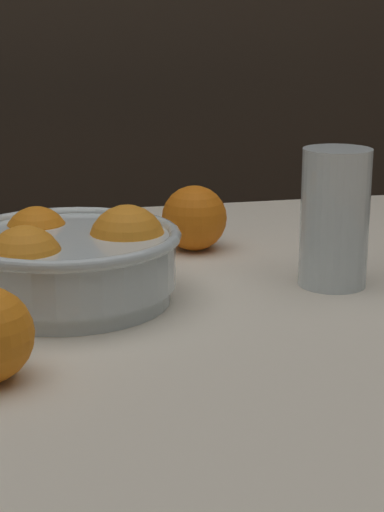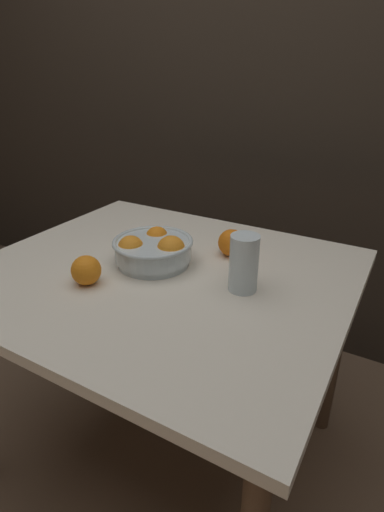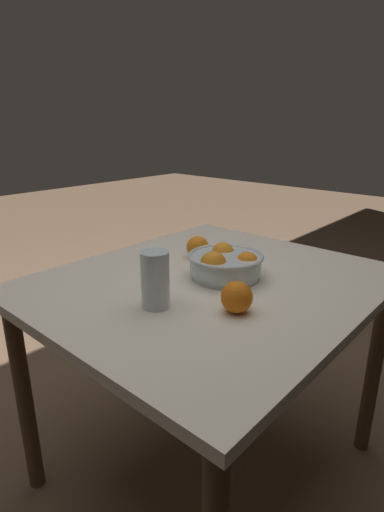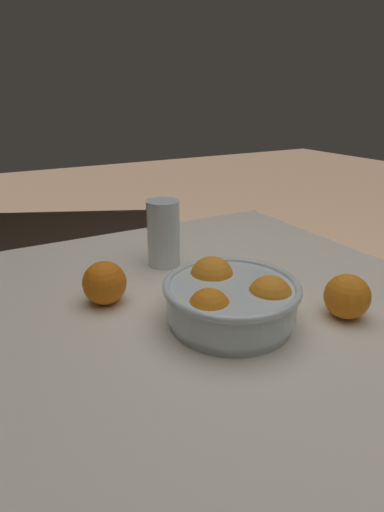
# 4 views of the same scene
# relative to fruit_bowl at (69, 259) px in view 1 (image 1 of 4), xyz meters

# --- Properties ---
(dining_table) EXTENTS (1.02, 0.88, 0.71)m
(dining_table) POSITION_rel_fruit_bowl_xyz_m (0.04, -0.02, -0.13)
(dining_table) COLOR beige
(dining_table) RESTS_ON ground_plane
(fruit_bowl) EXTENTS (0.23, 0.23, 0.10)m
(fruit_bowl) POSITION_rel_fruit_bowl_xyz_m (0.00, 0.00, 0.00)
(fruit_bowl) COLOR silver
(fruit_bowl) RESTS_ON dining_table
(juice_glass) EXTENTS (0.07, 0.07, 0.15)m
(juice_glass) POSITION_rel_fruit_bowl_xyz_m (0.28, -0.01, 0.02)
(juice_glass) COLOR #F4A314
(juice_glass) RESTS_ON dining_table
(orange_loose_near_bowl) EXTENTS (0.08, 0.08, 0.08)m
(orange_loose_near_bowl) POSITION_rel_fruit_bowl_xyz_m (0.17, 0.16, -0.00)
(orange_loose_near_bowl) COLOR orange
(orange_loose_near_bowl) RESTS_ON dining_table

